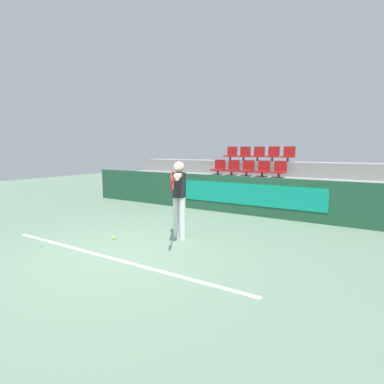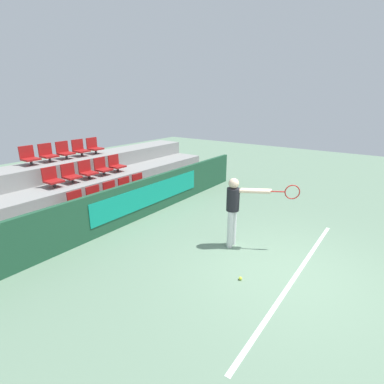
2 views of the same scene
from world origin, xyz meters
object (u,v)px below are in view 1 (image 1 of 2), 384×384
Objects in this scene: stadium_chair_0 at (204,184)px; stadium_chair_13 at (273,155)px; stadium_chair_11 at (244,154)px; stadium_chair_14 at (288,155)px; stadium_chair_3 at (251,187)px; tennis_ball at (114,238)px; tennis_player at (179,192)px; stadium_chair_12 at (258,155)px; stadium_chair_7 at (247,169)px; stadium_chair_6 at (233,168)px; stadium_chair_9 at (279,170)px; stadium_chair_2 at (234,186)px; stadium_chair_10 at (231,154)px; stadium_chair_5 at (219,168)px; stadium_chair_1 at (219,185)px; stadium_chair_8 at (263,169)px; stadium_chair_4 at (269,188)px.

stadium_chair_0 is 1.00× the size of stadium_chair_13.
stadium_chair_11 is 1.65m from stadium_chair_14.
tennis_ball is at bearing -106.38° from stadium_chair_3.
stadium_chair_11 is 1.00× the size of stadium_chair_13.
stadium_chair_3 is at bearing 58.39° from tennis_player.
stadium_chair_12 is at bearing 83.46° from tennis_ball.
stadium_chair_7 is at bearing 43.85° from stadium_chair_0.
stadium_chair_6 is 1.65m from stadium_chair_9.
stadium_chair_2 is 1.60m from stadium_chair_9.
stadium_chair_7 reaches higher than stadium_chair_0.
stadium_chair_12 is at bearing 0.00° from stadium_chair_10.
stadium_chair_6 reaches higher than tennis_ball.
stadium_chair_11 and stadium_chair_12 have the same top height.
stadium_chair_9 is (2.20, 0.00, 0.00)m from stadium_chair_5.
tennis_ball is at bearing -99.62° from stadium_chair_2.
stadium_chair_14 is (2.20, 1.06, 0.47)m from stadium_chair_5.
stadium_chair_2 is at bearing 180.00° from stadium_chair_3.
stadium_chair_13 is (1.10, 2.11, 0.95)m from stadium_chair_1.
stadium_chair_13 is (-0.55, 1.06, 0.47)m from stadium_chair_9.
stadium_chair_14 is at bearing 75.41° from stadium_chair_3.
stadium_chair_2 is 3.72m from tennis_player.
stadium_chair_12 is at bearing 43.85° from stadium_chair_5.
stadium_chair_8 is at bearing 76.65° from tennis_ball.
stadium_chair_2 is 1.00× the size of stadium_chair_12.
stadium_chair_4 is at bearing -62.50° from stadium_chair_8.
stadium_chair_14 reaches higher than stadium_chair_3.
stadium_chair_6 is 1.28m from stadium_chair_12.
stadium_chair_11 is (-1.10, 2.11, 0.95)m from stadium_chair_3.
stadium_chair_7 is (-0.55, 1.06, 0.47)m from stadium_chair_3.
stadium_chair_6 is at bearing -136.15° from stadium_chair_13.
stadium_chair_6 is 5.59m from tennis_ball.
stadium_chair_0 reaches higher than tennis_ball.
stadium_chair_2 is 0.33× the size of tennis_player.
stadium_chair_5 is at bearing 180.00° from stadium_chair_9.
stadium_chair_7 is at bearing 0.00° from stadium_chair_5.
stadium_chair_1 is 2.56m from stadium_chair_13.
stadium_chair_5 is 1.10m from stadium_chair_7.
stadium_chair_7 is 1.00× the size of stadium_chair_12.
stadium_chair_14 is (2.20, 2.11, 0.95)m from stadium_chair_0.
stadium_chair_14 reaches higher than stadium_chair_8.
stadium_chair_3 is at bearing 73.62° from tennis_ball.
stadium_chair_0 is at bearing -117.50° from stadium_chair_12.
stadium_chair_13 is at bearing 180.00° from stadium_chair_14.
stadium_chair_6 is at bearing -147.37° from stadium_chair_14.
stadium_chair_12 is (-1.10, 2.11, 0.95)m from stadium_chair_4.
stadium_chair_2 is at bearing -136.15° from stadium_chair_9.
stadium_chair_12 is (0.55, 2.11, 0.95)m from stadium_chair_1.
stadium_chair_1 is 2.01m from stadium_chair_9.
stadium_chair_10 is at bearing 154.35° from stadium_chair_9.
tennis_ball is (-1.30, -6.53, -1.63)m from stadium_chair_13.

